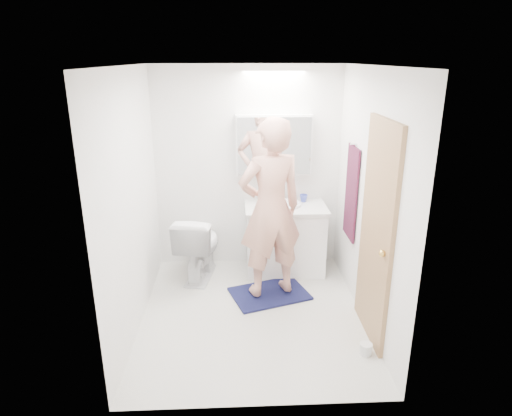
{
  "coord_description": "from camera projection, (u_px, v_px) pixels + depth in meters",
  "views": [
    {
      "loc": [
        -0.15,
        -3.88,
        2.47
      ],
      "look_at": [
        0.05,
        0.25,
        1.05
      ],
      "focal_mm": 30.99,
      "sensor_mm": 36.0,
      "label": 1
    }
  ],
  "objects": [
    {
      "name": "door",
      "position": [
        376.0,
        234.0,
        3.87
      ],
      "size": [
        0.04,
        0.8,
        2.0
      ],
      "primitive_type": "cube",
      "color": "#A37B51",
      "rests_on": "wall_right"
    },
    {
      "name": "wall_right",
      "position": [
        369.0,
        200.0,
        4.14
      ],
      "size": [
        0.0,
        2.5,
        2.5
      ],
      "primitive_type": "plane",
      "rotation": [
        1.57,
        0.0,
        -1.57
      ],
      "color": "white",
      "rests_on": "floor"
    },
    {
      "name": "towel",
      "position": [
        351.0,
        193.0,
        4.69
      ],
      "size": [
        0.02,
        0.42,
        1.0
      ],
      "primitive_type": "cube",
      "color": "#101433",
      "rests_on": "wall_right"
    },
    {
      "name": "medicine_cabinet",
      "position": [
        274.0,
        145.0,
        5.11
      ],
      "size": [
        0.88,
        0.14,
        0.7
      ],
      "primitive_type": "cube",
      "color": "white",
      "rests_on": "wall_back"
    },
    {
      "name": "toilet_paper_roll",
      "position": [
        366.0,
        349.0,
        3.86
      ],
      "size": [
        0.11,
        0.11,
        0.1
      ],
      "primitive_type": "cylinder",
      "color": "silver",
      "rests_on": "floor"
    },
    {
      "name": "ceiling",
      "position": [
        251.0,
        65.0,
        3.7
      ],
      "size": [
        2.5,
        2.5,
        0.0
      ],
      "primitive_type": "plane",
      "rotation": [
        3.14,
        0.0,
        0.0
      ],
      "color": "white",
      "rests_on": "floor"
    },
    {
      "name": "bath_rug",
      "position": [
        270.0,
        294.0,
        4.83
      ],
      "size": [
        0.93,
        0.78,
        0.02
      ],
      "primitive_type": "cube",
      "rotation": [
        0.0,
        0.0,
        0.32
      ],
      "color": "#141940",
      "rests_on": "floor"
    },
    {
      "name": "toilet",
      "position": [
        199.0,
        246.0,
        5.13
      ],
      "size": [
        0.57,
        0.83,
        0.78
      ],
      "primitive_type": "imported",
      "rotation": [
        0.0,
        0.0,
        2.96
      ],
      "color": "white",
      "rests_on": "floor"
    },
    {
      "name": "toothbrush_cup",
      "position": [
        304.0,
        198.0,
        5.29
      ],
      "size": [
        0.11,
        0.11,
        0.09
      ],
      "primitive_type": "imported",
      "rotation": [
        0.0,
        0.0,
        -0.21
      ],
      "color": "#3D4CB9",
      "rests_on": "countertop"
    },
    {
      "name": "floor",
      "position": [
        252.0,
        314.0,
        4.48
      ],
      "size": [
        2.5,
        2.5,
        0.0
      ],
      "primitive_type": "plane",
      "color": "silver",
      "rests_on": "ground"
    },
    {
      "name": "faucet",
      "position": [
        284.0,
        194.0,
        5.32
      ],
      "size": [
        0.02,
        0.02,
        0.16
      ],
      "primitive_type": "cylinder",
      "color": "#B9B9BD",
      "rests_on": "countertop"
    },
    {
      "name": "wall_back",
      "position": [
        248.0,
        169.0,
        5.27
      ],
      "size": [
        2.5,
        0.0,
        2.5
      ],
      "primitive_type": "plane",
      "rotation": [
        1.57,
        0.0,
        0.0
      ],
      "color": "white",
      "rests_on": "floor"
    },
    {
      "name": "person",
      "position": [
        270.0,
        209.0,
        4.52
      ],
      "size": [
        0.8,
        0.65,
        1.89
      ],
      "primitive_type": "imported",
      "rotation": [
        0.0,
        0.0,
        3.47
      ],
      "color": "tan",
      "rests_on": "bath_rug"
    },
    {
      "name": "sink_basin",
      "position": [
        286.0,
        204.0,
        5.16
      ],
      "size": [
        0.36,
        0.36,
        0.03
      ],
      "primitive_type": "cylinder",
      "color": "white",
      "rests_on": "countertop"
    },
    {
      "name": "countertop",
      "position": [
        286.0,
        208.0,
        5.15
      ],
      "size": [
        0.95,
        0.58,
        0.04
      ],
      "primitive_type": "cube",
      "color": "white",
      "rests_on": "vanity_cabinet"
    },
    {
      "name": "wall_left",
      "position": [
        132.0,
        203.0,
        4.04
      ],
      "size": [
        0.0,
        2.5,
        2.5
      ],
      "primitive_type": "plane",
      "rotation": [
        1.57,
        0.0,
        1.57
      ],
      "color": "white",
      "rests_on": "floor"
    },
    {
      "name": "door_knob",
      "position": [
        382.0,
        253.0,
        3.6
      ],
      "size": [
        0.06,
        0.06,
        0.06
      ],
      "primitive_type": "sphere",
      "color": "gold",
      "rests_on": "door"
    },
    {
      "name": "vanity_cabinet",
      "position": [
        285.0,
        240.0,
        5.28
      ],
      "size": [
        0.9,
        0.55,
        0.78
      ],
      "primitive_type": "cube",
      "color": "white",
      "rests_on": "floor"
    },
    {
      "name": "soap_bottle_a",
      "position": [
        264.0,
        194.0,
        5.24
      ],
      "size": [
        0.08,
        0.08,
        0.21
      ],
      "primitive_type": "imported",
      "rotation": [
        0.0,
        0.0,
        0.05
      ],
      "color": "beige",
      "rests_on": "countertop"
    },
    {
      "name": "soap_bottle_b",
      "position": [
        266.0,
        195.0,
        5.27
      ],
      "size": [
        0.1,
        0.1,
        0.16
      ],
      "primitive_type": "imported",
      "rotation": [
        0.0,
        0.0,
        -0.42
      ],
      "color": "#5796BB",
      "rests_on": "countertop"
    },
    {
      "name": "towel_hook",
      "position": [
        354.0,
        144.0,
        4.52
      ],
      "size": [
        0.07,
        0.02,
        0.02
      ],
      "primitive_type": "cylinder",
      "rotation": [
        0.0,
        1.57,
        0.0
      ],
      "color": "silver",
      "rests_on": "wall_right"
    },
    {
      "name": "wall_front",
      "position": [
        259.0,
        260.0,
        2.9
      ],
      "size": [
        2.5,
        0.0,
        2.5
      ],
      "primitive_type": "plane",
      "rotation": [
        -1.57,
        0.0,
        0.0
      ],
      "color": "white",
      "rests_on": "floor"
    },
    {
      "name": "mirror_panel",
      "position": [
        274.0,
        146.0,
        5.04
      ],
      "size": [
        0.84,
        0.01,
        0.66
      ],
      "primitive_type": "cube",
      "color": "silver",
      "rests_on": "medicine_cabinet"
    }
  ]
}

